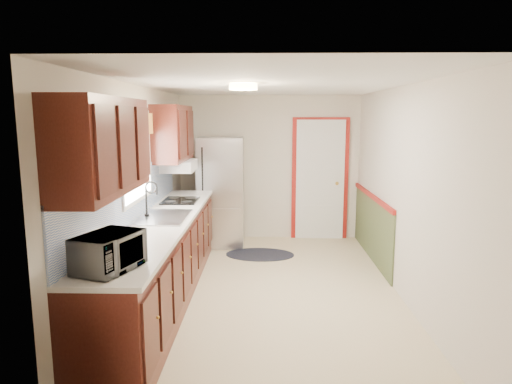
{
  "coord_description": "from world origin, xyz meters",
  "views": [
    {
      "loc": [
        -0.06,
        -5.13,
        2.05
      ],
      "look_at": [
        -0.18,
        0.3,
        1.15
      ],
      "focal_mm": 32.0,
      "sensor_mm": 36.0,
      "label": 1
    }
  ],
  "objects": [
    {
      "name": "refrigerator",
      "position": [
        -0.77,
        2.05,
        0.86
      ],
      "size": [
        0.74,
        0.73,
        1.73
      ],
      "rotation": [
        0.0,
        0.0,
        0.03
      ],
      "color": "#B7B7BC",
      "rests_on": "ground"
    },
    {
      "name": "cooktop",
      "position": [
        -1.19,
        0.8,
        0.95
      ],
      "size": [
        0.45,
        0.54,
        0.02
      ],
      "primitive_type": "cube",
      "color": "black",
      "rests_on": "kitchen_run"
    },
    {
      "name": "microwave",
      "position": [
        -1.2,
        -1.95,
        1.11
      ],
      "size": [
        0.42,
        0.55,
        0.33
      ],
      "primitive_type": "imported",
      "rotation": [
        0.0,
        0.0,
        1.24
      ],
      "color": "white",
      "rests_on": "kitchen_run"
    },
    {
      "name": "rug",
      "position": [
        -0.14,
        1.46,
        0.01
      ],
      "size": [
        1.06,
        0.71,
        0.01
      ],
      "primitive_type": "ellipsoid",
      "rotation": [
        0.0,
        0.0,
        -0.05
      ],
      "color": "black",
      "rests_on": "ground"
    },
    {
      "name": "kitchen_run",
      "position": [
        -1.24,
        -0.29,
        0.81
      ],
      "size": [
        0.63,
        4.0,
        2.2
      ],
      "color": "#3B130D",
      "rests_on": "ground"
    },
    {
      "name": "room_shell",
      "position": [
        0.0,
        0.0,
        1.2
      ],
      "size": [
        3.2,
        5.2,
        2.52
      ],
      "color": "beige",
      "rests_on": "ground"
    },
    {
      "name": "back_wall_trim",
      "position": [
        0.99,
        2.21,
        0.89
      ],
      "size": [
        1.12,
        2.3,
        2.08
      ],
      "color": "maroon",
      "rests_on": "ground"
    },
    {
      "name": "ceiling_fixture",
      "position": [
        -0.3,
        -0.2,
        2.36
      ],
      "size": [
        0.3,
        0.3,
        0.06
      ],
      "primitive_type": "cylinder",
      "color": "#FFD88C",
      "rests_on": "room_shell"
    }
  ]
}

